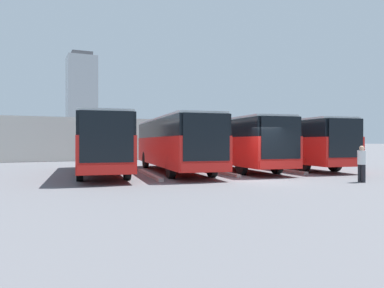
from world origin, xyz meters
The scene contains 11 objects.
ground_plane centered at (0.00, 0.00, 0.00)m, with size 600.00×600.00×0.00m, color #5B5B60.
bus_0 centered at (-6.30, -6.32, 1.77)m, with size 4.09×12.49×3.16m.
curb_divider_0 centered at (-4.20, -4.50, 0.07)m, with size 0.24×6.27×0.15m, color #9E9E99.
bus_1 centered at (-2.10, -6.38, 1.77)m, with size 4.09×12.49×3.16m.
curb_divider_1 centered at (0.00, -4.57, 0.07)m, with size 0.24×6.27×0.15m, color #9E9E99.
bus_2 centered at (2.10, -6.09, 1.77)m, with size 4.09×12.49×3.16m.
curb_divider_2 centered at (4.20, -4.27, 0.07)m, with size 0.24×6.27×0.15m, color #9E9E99.
bus_3 centered at (6.30, -6.63, 1.77)m, with size 4.09×12.49×3.16m.
pedestrian centered at (-3.41, 2.55, 0.87)m, with size 0.38×0.39×1.61m.
station_building centered at (0.00, -27.29, 2.06)m, with size 25.80×14.79×4.07m.
office_tower centered at (-19.81, -207.00, 25.86)m, with size 16.07×16.07×52.91m.
Camera 1 is at (10.17, 14.51, 1.79)m, focal length 35.00 mm.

